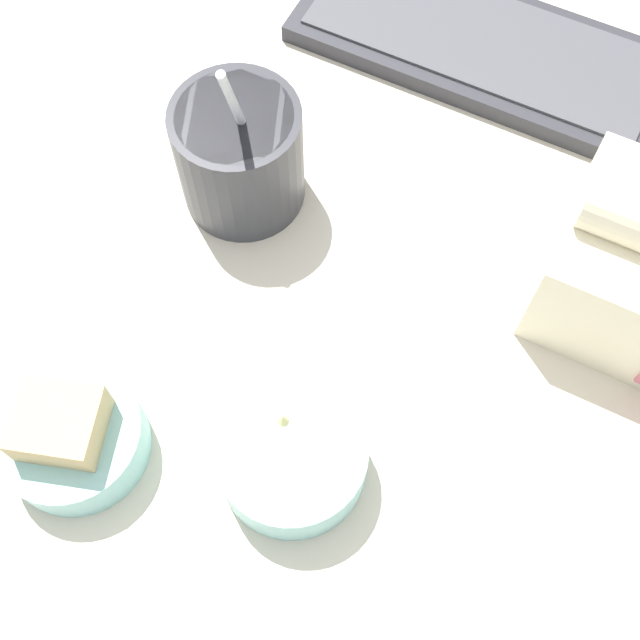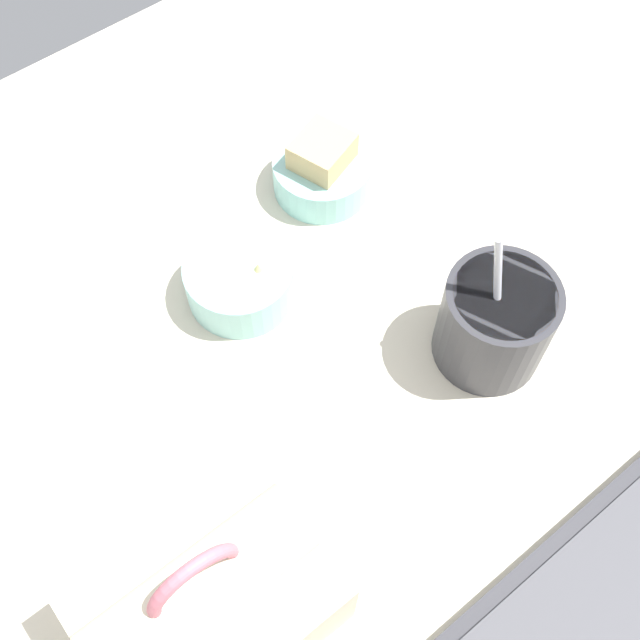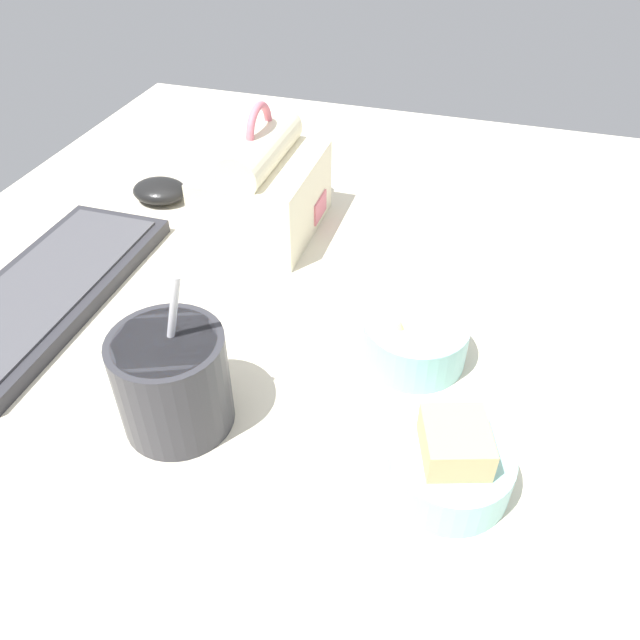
{
  "view_description": "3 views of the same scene",
  "coord_description": "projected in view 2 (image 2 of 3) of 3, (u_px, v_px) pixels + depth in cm",
  "views": [
    {
      "loc": [
        11.29,
        -25.1,
        61.11
      ],
      "look_at": [
        -0.05,
        -2.43,
        7.0
      ],
      "focal_mm": 45.0,
      "sensor_mm": 36.0,
      "label": 1
    },
    {
      "loc": [
        22.84,
        26.61,
        72.09
      ],
      "look_at": [
        -0.05,
        -2.43,
        7.0
      ],
      "focal_mm": 45.0,
      "sensor_mm": 36.0,
      "label": 2
    },
    {
      "loc": [
        -47.16,
        -16.88,
        48.52
      ],
      "look_at": [
        -0.05,
        -2.43,
        7.0
      ],
      "focal_mm": 35.0,
      "sensor_mm": 36.0,
      "label": 3
    }
  ],
  "objects": [
    {
      "name": "bento_bowl_snacks",
      "position": [
        240.0,
        280.0,
        0.8
      ],
      "size": [
        10.97,
        10.97,
        5.9
      ],
      "color": "#93D1CC",
      "rests_on": "desk_surface"
    },
    {
      "name": "keyboard",
      "position": [
        586.0,
        631.0,
        0.65
      ],
      "size": [
        35.7,
        14.28,
        2.1
      ],
      "color": "#2D2D33",
      "rests_on": "desk_surface"
    },
    {
      "name": "desk_surface",
      "position": [
        335.0,
        367.0,
        0.79
      ],
      "size": [
        140.0,
        110.0,
        2.0
      ],
      "color": "beige",
      "rests_on": "ground"
    },
    {
      "name": "soup_cup",
      "position": [
        495.0,
        322.0,
        0.74
      ],
      "size": [
        10.56,
        10.56,
        17.09
      ],
      "color": "#333338",
      "rests_on": "desk_surface"
    },
    {
      "name": "bento_bowl_sandwich",
      "position": [
        322.0,
        170.0,
        0.87
      ],
      "size": [
        10.73,
        10.73,
        7.34
      ],
      "color": "#93D1CC",
      "rests_on": "desk_surface"
    },
    {
      "name": "lunch_bag",
      "position": [
        208.0,
        603.0,
        0.61
      ],
      "size": [
        18.04,
        14.08,
        17.87
      ],
      "color": "#EFE5C1",
      "rests_on": "desk_surface"
    }
  ]
}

